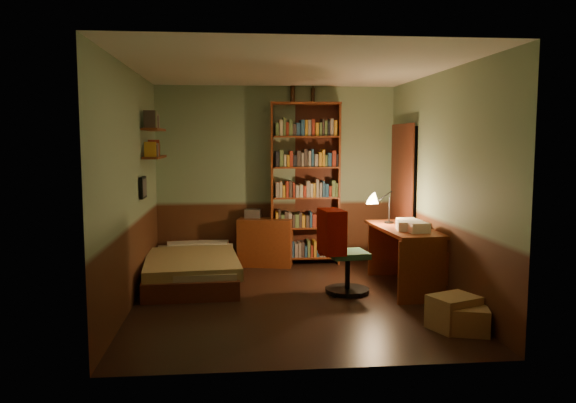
{
  "coord_description": "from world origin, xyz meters",
  "views": [
    {
      "loc": [
        -0.64,
        -6.26,
        1.82
      ],
      "look_at": [
        0.0,
        0.25,
        1.1
      ],
      "focal_mm": 35.0,
      "sensor_mm": 36.0,
      "label": 1
    }
  ],
  "objects": [
    {
      "name": "wall_back",
      "position": [
        0.0,
        2.01,
        1.3
      ],
      "size": [
        3.5,
        0.02,
        2.6
      ],
      "primitive_type": "cube",
      "color": "gray",
      "rests_on": "ground"
    },
    {
      "name": "cardboard_box_a",
      "position": [
        1.47,
        -1.18,
        0.16
      ],
      "size": [
        0.53,
        0.49,
        0.33
      ],
      "primitive_type": "cube",
      "rotation": [
        0.0,
        0.0,
        0.39
      ],
      "color": "tan",
      "rests_on": "ground"
    },
    {
      "name": "bookshelf",
      "position": [
        0.41,
        1.85,
        1.18
      ],
      "size": [
        1.04,
        0.41,
        2.36
      ],
      "primitive_type": "cube",
      "rotation": [
        0.0,
        0.0,
        -0.09
      ],
      "color": "maroon",
      "rests_on": "ground"
    },
    {
      "name": "wall_left",
      "position": [
        -1.76,
        0.0,
        1.3
      ],
      "size": [
        0.02,
        4.0,
        2.6
      ],
      "primitive_type": "cube",
      "color": "gray",
      "rests_on": "ground"
    },
    {
      "name": "mini_stereo",
      "position": [
        -0.36,
        1.89,
        0.75
      ],
      "size": [
        0.26,
        0.22,
        0.12
      ],
      "primitive_type": "cube",
      "rotation": [
        0.0,
        0.0,
        -0.2
      ],
      "color": "#B2B2B7",
      "rests_on": "dresser"
    },
    {
      "name": "desk",
      "position": [
        1.44,
        0.35,
        0.38
      ],
      "size": [
        0.67,
        1.44,
        0.75
      ],
      "primitive_type": "cube",
      "rotation": [
        0.0,
        0.0,
        0.06
      ],
      "color": "maroon",
      "rests_on": "ground"
    },
    {
      "name": "paper_stack",
      "position": [
        1.39,
        0.16,
        0.81
      ],
      "size": [
        0.24,
        0.3,
        0.11
      ],
      "primitive_type": "cube",
      "rotation": [
        0.0,
        0.0,
        -0.17
      ],
      "color": "silver",
      "rests_on": "desk"
    },
    {
      "name": "framed_picture",
      "position": [
        -1.72,
        0.6,
        1.25
      ],
      "size": [
        0.04,
        0.32,
        0.26
      ],
      "primitive_type": "cube",
      "color": "black",
      "rests_on": "wall_left"
    },
    {
      "name": "ceiling",
      "position": [
        0.0,
        0.0,
        2.61
      ],
      "size": [
        3.5,
        4.0,
        0.02
      ],
      "primitive_type": "cube",
      "color": "silver",
      "rests_on": "wall_back"
    },
    {
      "name": "bottle_right",
      "position": [
        0.53,
        1.96,
        2.46
      ],
      "size": [
        0.07,
        0.07,
        0.21
      ],
      "primitive_type": "cylinder",
      "rotation": [
        0.0,
        0.0,
        -0.25
      ],
      "color": "black",
      "rests_on": "bookshelf"
    },
    {
      "name": "red_jacket",
      "position": [
        0.85,
        0.16,
        1.3
      ],
      "size": [
        0.31,
        0.47,
        0.52
      ],
      "primitive_type": "cube",
      "rotation": [
        0.0,
        0.0,
        -0.18
      ],
      "color": "#990E00",
      "rests_on": "office_chair"
    },
    {
      "name": "wall_shelf_lower",
      "position": [
        -1.64,
        1.1,
        1.6
      ],
      "size": [
        0.2,
        0.9,
        0.03
      ],
      "primitive_type": "cube",
      "color": "maroon",
      "rests_on": "wall_left"
    },
    {
      "name": "floor",
      "position": [
        0.0,
        0.0,
        -0.01
      ],
      "size": [
        3.5,
        4.0,
        0.02
      ],
      "primitive_type": "cube",
      "color": "black",
      "rests_on": "ground"
    },
    {
      "name": "doorway",
      "position": [
        1.72,
        1.3,
        1.0
      ],
      "size": [
        0.06,
        0.9,
        2.0
      ],
      "primitive_type": "cube",
      "color": "black",
      "rests_on": "ground"
    },
    {
      "name": "bed",
      "position": [
        -1.17,
        0.96,
        0.3
      ],
      "size": [
        1.16,
        2.07,
        0.6
      ],
      "primitive_type": "cube",
      "rotation": [
        0.0,
        0.0,
        0.04
      ],
      "color": "olive",
      "rests_on": "ground"
    },
    {
      "name": "desk_lamp",
      "position": [
        1.35,
        0.71,
        1.05
      ],
      "size": [
        0.24,
        0.24,
        0.6
      ],
      "primitive_type": "cone",
      "rotation": [
        0.0,
        0.0,
        -0.4
      ],
      "color": "black",
      "rests_on": "desk"
    },
    {
      "name": "door_trim",
      "position": [
        1.69,
        1.3,
        1.0
      ],
      "size": [
        0.02,
        0.98,
        2.08
      ],
      "primitive_type": "cube",
      "color": "#4A1E13",
      "rests_on": "ground"
    },
    {
      "name": "office_chair",
      "position": [
        0.71,
        0.19,
        0.52
      ],
      "size": [
        0.57,
        0.52,
        1.04
      ],
      "primitive_type": "cube",
      "rotation": [
        0.0,
        0.0,
        0.13
      ],
      "color": "#29563C",
      "rests_on": "ground"
    },
    {
      "name": "dresser",
      "position": [
        -0.18,
        1.76,
        0.34
      ],
      "size": [
        0.84,
        0.54,
        0.69
      ],
      "primitive_type": "cube",
      "rotation": [
        0.0,
        0.0,
        -0.21
      ],
      "color": "maroon",
      "rests_on": "ground"
    },
    {
      "name": "wall_shelf_upper",
      "position": [
        -1.64,
        1.1,
        1.95
      ],
      "size": [
        0.2,
        0.9,
        0.03
      ],
      "primitive_type": "cube",
      "color": "maroon",
      "rests_on": "wall_left"
    },
    {
      "name": "bottle_left",
      "position": [
        0.23,
        1.96,
        2.49
      ],
      "size": [
        0.07,
        0.07,
        0.26
      ],
      "primitive_type": "cylinder",
      "rotation": [
        0.0,
        0.0,
        -0.08
      ],
      "color": "black",
      "rests_on": "bookshelf"
    },
    {
      "name": "wall_right",
      "position": [
        1.76,
        0.0,
        1.3
      ],
      "size": [
        0.02,
        4.0,
        2.6
      ],
      "primitive_type": "cube",
      "color": "gray",
      "rests_on": "ground"
    },
    {
      "name": "wall_front",
      "position": [
        0.0,
        -2.01,
        1.3
      ],
      "size": [
        3.5,
        0.02,
        2.6
      ],
      "primitive_type": "cube",
      "color": "gray",
      "rests_on": "ground"
    },
    {
      "name": "cardboard_box_b",
      "position": [
        1.56,
        -1.32,
        0.13
      ],
      "size": [
        0.42,
        0.38,
        0.25
      ],
      "primitive_type": "cube",
      "rotation": [
        0.0,
        0.0,
        -0.29
      ],
      "color": "tan",
      "rests_on": "ground"
    }
  ]
}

